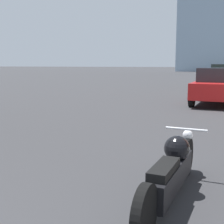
% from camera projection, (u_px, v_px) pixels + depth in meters
% --- Properties ---
extents(motorcycle, '(0.62, 2.66, 0.78)m').
position_uv_depth(motorcycle, '(172.00, 171.00, 3.96)').
color(motorcycle, black).
rests_on(motorcycle, ground_plane).
extents(parked_car_red, '(1.92, 3.97, 1.57)m').
position_uv_depth(parked_car_red, '(216.00, 86.00, 13.34)').
color(parked_car_red, red).
rests_on(parked_car_red, ground_plane).
extents(parked_car_green, '(2.11, 4.57, 1.73)m').
position_uv_depth(parked_car_green, '(221.00, 75.00, 24.67)').
color(parked_car_green, '#1E6B33').
rests_on(parked_car_green, ground_plane).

